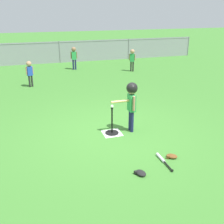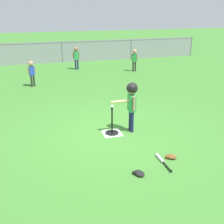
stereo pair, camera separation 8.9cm
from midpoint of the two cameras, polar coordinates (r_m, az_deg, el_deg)
The scene contains 12 objects.
ground_plane at distance 6.52m, azimuth 0.43°, elevation -4.48°, with size 60.00×60.00×0.00m, color #3D7A2D.
home_plate at distance 6.51m, azimuth 0.39°, elevation -4.48°, with size 0.44×0.44×0.01m, color white.
batting_tee at distance 6.47m, azimuth 0.39°, elevation -3.70°, with size 0.32×0.32×0.66m.
baseball_on_tee at distance 6.24m, azimuth 0.41°, elevation 1.22°, with size 0.07×0.07×0.07m, color white.
batter_child at distance 6.33m, azimuth 4.57°, elevation 3.15°, with size 0.64×0.35×1.22m.
fielder_deep_left at distance 10.66m, azimuth -16.44°, elevation 8.49°, with size 0.28×0.19×0.98m.
fielder_deep_right at distance 13.33m, azimuth -7.39°, elevation 11.88°, with size 0.32×0.22×1.09m.
fielder_deep_center at distance 12.86m, azimuth 4.98°, elevation 11.48°, with size 0.28×0.20×1.03m.
spare_bat_silver at distance 5.48m, azimuth 10.87°, elevation -9.92°, with size 0.07×0.64×0.06m.
glove_by_plate at distance 5.61m, azimuth 12.84°, elevation -9.21°, with size 0.27×0.26×0.07m.
glove_near_bats at distance 5.02m, azimuth 6.30°, elevation -12.76°, with size 0.22×0.26×0.07m.
outfield_fence at distance 15.22m, azimuth -10.32°, elevation 12.55°, with size 16.06×0.06×1.15m.
Camera 2 is at (-1.71, -5.62, 2.83)m, focal length 43.17 mm.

